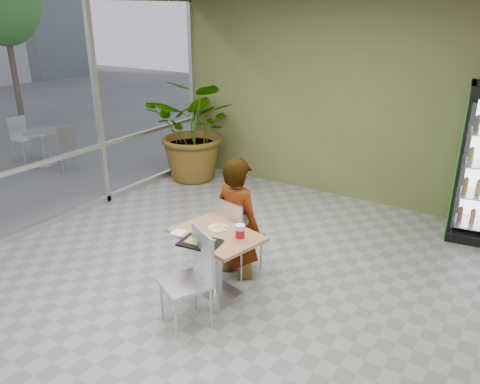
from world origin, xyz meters
name	(u,v)px	position (x,y,z in m)	size (l,w,h in m)	color
ground	(213,289)	(0.00, 0.00, 0.00)	(7.00, 7.00, 0.00)	gray
room_envelope	(210,153)	(0.00, 0.00, 1.60)	(6.00, 7.00, 3.20)	beige
storefront_frame	(29,118)	(-3.00, 0.00, 1.60)	(0.10, 7.00, 3.20)	#BBBDC0
dining_table	(217,251)	(0.11, -0.05, 0.53)	(1.04, 0.83, 0.75)	#AB7549
chair_far	(234,231)	(0.01, 0.42, 0.56)	(0.48, 0.49, 0.95)	#BBBDC0
chair_near	(194,271)	(0.19, -0.55, 0.57)	(0.58, 0.59, 0.98)	#BBBDC0
seated_woman	(238,229)	(0.03, 0.47, 0.57)	(0.64, 0.41, 1.74)	black
pizza_plate	(218,227)	(0.05, 0.05, 0.77)	(0.30, 0.24, 0.03)	silver
soda_cup	(240,233)	(0.40, -0.05, 0.83)	(0.10, 0.10, 0.17)	silver
napkin_stack	(179,233)	(-0.23, -0.28, 0.76)	(0.14, 0.14, 0.02)	silver
cafeteria_tray	(200,243)	(0.10, -0.34, 0.76)	(0.40, 0.29, 0.02)	black
potted_plant	(196,130)	(-2.43, 2.86, 0.93)	(1.67, 1.44, 1.86)	#2D702C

